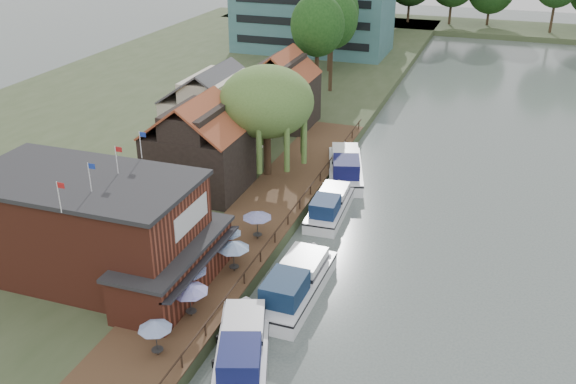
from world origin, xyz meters
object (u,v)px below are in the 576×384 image
(hotel_block, at_px, (313,13))
(umbrella_2, at_px, (190,280))
(cruiser_1, at_px, (296,280))
(cruiser_3, at_px, (345,164))
(umbrella_1, at_px, (190,300))
(umbrella_4, at_px, (228,241))
(cruiser_2, at_px, (330,203))
(umbrella_0, at_px, (156,338))
(cruiser_0, at_px, (242,344))
(cottage_b, at_px, (216,108))
(cottage_c, at_px, (283,89))
(pub, at_px, (112,231))
(umbrella_3, at_px, (234,256))
(umbrella_5, at_px, (257,225))
(willow, at_px, (267,122))
(cottage_a, at_px, (198,145))

(hotel_block, relative_size, umbrella_2, 10.53)
(cruiser_1, bearing_deg, cruiser_3, 96.45)
(umbrella_1, xyz_separation_m, umbrella_4, (-0.81, 7.54, 0.00))
(umbrella_4, height_order, cruiser_2, umbrella_4)
(umbrella_0, height_order, cruiser_0, umbrella_0)
(cottage_b, distance_m, cruiser_3, 14.57)
(cruiser_1, bearing_deg, cottage_c, 112.35)
(pub, xyz_separation_m, umbrella_3, (7.40, 3.24, -2.36))
(umbrella_4, xyz_separation_m, cruiser_2, (4.64, 10.78, -1.14))
(umbrella_5, relative_size, cruiser_2, 0.25)
(umbrella_0, xyz_separation_m, cruiser_2, (3.96, 22.31, -1.14))
(hotel_block, height_order, willow, hotel_block)
(umbrella_3, xyz_separation_m, cruiser_3, (2.60, 20.91, -0.95))
(pub, relative_size, cottage_a, 2.33)
(pub, bearing_deg, cruiser_3, 67.49)
(cottage_a, xyz_separation_m, umbrella_5, (8.24, -6.91, -2.96))
(cruiser_3, bearing_deg, cottage_a, -156.25)
(cruiser_0, distance_m, cruiser_1, 7.50)
(cottage_a, relative_size, umbrella_0, 3.62)
(cottage_b, relative_size, cruiser_0, 0.92)
(umbrella_2, relative_size, umbrella_3, 1.02)
(umbrella_5, height_order, cruiser_0, umbrella_5)
(cottage_b, bearing_deg, umbrella_5, -56.39)
(cottage_c, bearing_deg, cruiser_2, -59.24)
(cottage_b, bearing_deg, cruiser_1, -53.73)
(willow, xyz_separation_m, umbrella_4, (2.67, -14.94, -3.93))
(cruiser_3, bearing_deg, cruiser_2, -100.45)
(hotel_block, height_order, umbrella_0, hotel_block)
(umbrella_4, xyz_separation_m, cruiser_1, (5.79, -1.81, -0.96))
(umbrella_0, bearing_deg, umbrella_2, 99.30)
(pub, distance_m, umbrella_4, 8.32)
(willow, bearing_deg, umbrella_2, -83.40)
(cottage_c, height_order, umbrella_1, cottage_c)
(willow, bearing_deg, hotel_block, 102.71)
(umbrella_3, distance_m, cruiser_2, 13.10)
(cottage_b, xyz_separation_m, umbrella_4, (10.17, -19.94, -2.96))
(cruiser_2, bearing_deg, umbrella_0, -102.55)
(pub, distance_m, hotel_block, 71.49)
(umbrella_0, bearing_deg, cruiser_1, 62.27)
(cottage_a, xyz_separation_m, umbrella_4, (7.17, -9.94, -2.96))
(pub, bearing_deg, umbrella_5, 48.19)
(cottage_a, bearing_deg, umbrella_2, -66.02)
(cottage_b, relative_size, willow, 0.92)
(umbrella_1, bearing_deg, umbrella_3, 85.71)
(umbrella_3, xyz_separation_m, umbrella_4, (-1.24, 1.82, 0.00))
(cruiser_0, xyz_separation_m, cruiser_3, (-1.17, 28.36, 0.07))
(cottage_c, bearing_deg, umbrella_3, -76.47)
(hotel_block, height_order, umbrella_3, hotel_block)
(willow, bearing_deg, cruiser_1, -63.21)
(umbrella_1, distance_m, umbrella_5, 10.58)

